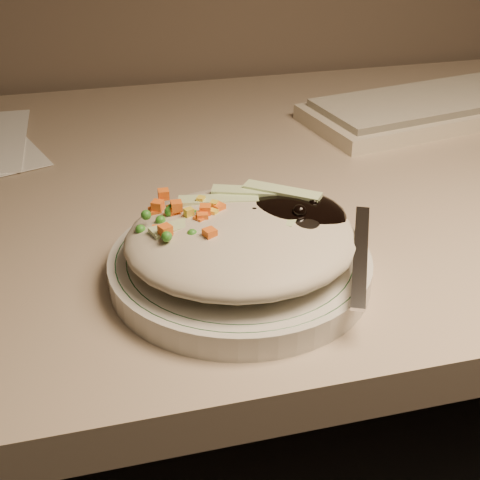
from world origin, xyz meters
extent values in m
cube|color=tan|center=(0.00, 1.38, 0.72)|extent=(1.40, 0.70, 0.04)
cylinder|color=silver|center=(-0.05, 1.17, 0.75)|extent=(0.22, 0.22, 0.02)
torus|color=#144723|center=(-0.05, 1.17, 0.76)|extent=(0.21, 0.21, 0.00)
torus|color=#144723|center=(-0.05, 1.17, 0.76)|extent=(0.19, 0.19, 0.00)
ellipsoid|color=#AFA58E|center=(-0.05, 1.17, 0.78)|extent=(0.19, 0.18, 0.04)
ellipsoid|color=black|center=(0.00, 1.18, 0.79)|extent=(0.10, 0.09, 0.03)
ellipsoid|color=orange|center=(-0.09, 1.19, 0.78)|extent=(0.08, 0.08, 0.02)
sphere|color=black|center=(-0.03, 1.18, 0.79)|extent=(0.01, 0.01, 0.01)
sphere|color=black|center=(0.00, 1.19, 0.79)|extent=(0.01, 0.01, 0.01)
sphere|color=black|center=(0.02, 1.18, 0.80)|extent=(0.01, 0.01, 0.01)
sphere|color=black|center=(0.01, 1.19, 0.79)|extent=(0.01, 0.01, 0.01)
sphere|color=black|center=(0.00, 1.17, 0.80)|extent=(0.01, 0.01, 0.01)
sphere|color=black|center=(-0.01, 1.18, 0.79)|extent=(0.01, 0.01, 0.01)
sphere|color=black|center=(0.01, 1.19, 0.79)|extent=(0.01, 0.01, 0.01)
cube|color=orange|center=(-0.10, 1.20, 0.80)|extent=(0.01, 0.01, 0.01)
cube|color=orange|center=(-0.08, 1.17, 0.79)|extent=(0.01, 0.01, 0.01)
cube|color=orange|center=(-0.11, 1.21, 0.80)|extent=(0.01, 0.01, 0.01)
cube|color=orange|center=(-0.07, 1.19, 0.80)|extent=(0.01, 0.01, 0.01)
cube|color=orange|center=(-0.08, 1.18, 0.80)|extent=(0.01, 0.01, 0.01)
cube|color=orange|center=(-0.11, 1.22, 0.79)|extent=(0.01, 0.01, 0.01)
cube|color=orange|center=(-0.10, 1.20, 0.80)|extent=(0.01, 0.01, 0.01)
cube|color=orange|center=(-0.08, 1.18, 0.80)|extent=(0.01, 0.01, 0.01)
cube|color=orange|center=(-0.06, 1.19, 0.80)|extent=(0.01, 0.01, 0.01)
cube|color=orange|center=(-0.10, 1.22, 0.80)|extent=(0.01, 0.01, 0.01)
cube|color=orange|center=(-0.11, 1.16, 0.80)|extent=(0.01, 0.01, 0.01)
cube|color=orange|center=(-0.08, 1.15, 0.80)|extent=(0.01, 0.01, 0.01)
cube|color=orange|center=(-0.11, 1.18, 0.79)|extent=(0.01, 0.01, 0.01)
cube|color=orange|center=(-0.11, 1.21, 0.79)|extent=(0.01, 0.01, 0.01)
sphere|color=#388C28|center=(-0.08, 1.19, 0.80)|extent=(0.01, 0.01, 0.01)
sphere|color=#388C28|center=(-0.11, 1.15, 0.80)|extent=(0.01, 0.01, 0.01)
sphere|color=#388C28|center=(-0.11, 1.19, 0.80)|extent=(0.01, 0.01, 0.01)
sphere|color=#388C28|center=(-0.12, 1.19, 0.80)|extent=(0.01, 0.01, 0.01)
sphere|color=#388C28|center=(-0.08, 1.19, 0.79)|extent=(0.01, 0.01, 0.01)
sphere|color=#388C28|center=(-0.07, 1.16, 0.79)|extent=(0.01, 0.01, 0.01)
sphere|color=#388C28|center=(-0.09, 1.18, 0.79)|extent=(0.01, 0.01, 0.01)
sphere|color=#388C28|center=(-0.10, 1.17, 0.79)|extent=(0.01, 0.01, 0.01)
sphere|color=#388C28|center=(-0.13, 1.19, 0.79)|extent=(0.01, 0.01, 0.01)
sphere|color=#388C28|center=(-0.10, 1.20, 0.80)|extent=(0.01, 0.01, 0.01)
sphere|color=#388C28|center=(-0.10, 1.20, 0.80)|extent=(0.01, 0.01, 0.01)
sphere|color=#388C28|center=(-0.11, 1.17, 0.79)|extent=(0.01, 0.01, 0.01)
sphere|color=#388C28|center=(-0.09, 1.16, 0.80)|extent=(0.01, 0.01, 0.01)
sphere|color=#388C28|center=(-0.06, 1.21, 0.79)|extent=(0.01, 0.01, 0.01)
cube|color=yellow|center=(-0.08, 1.19, 0.79)|extent=(0.01, 0.01, 0.01)
cube|color=yellow|center=(-0.07, 1.18, 0.80)|extent=(0.01, 0.01, 0.01)
cube|color=yellow|center=(-0.09, 1.20, 0.79)|extent=(0.01, 0.01, 0.01)
cube|color=yellow|center=(-0.09, 1.19, 0.80)|extent=(0.01, 0.01, 0.01)
cube|color=yellow|center=(-0.09, 1.18, 0.79)|extent=(0.01, 0.01, 0.01)
cube|color=yellow|center=(-0.06, 1.19, 0.80)|extent=(0.01, 0.01, 0.01)
cube|color=yellow|center=(-0.07, 1.21, 0.80)|extent=(0.01, 0.01, 0.01)
cube|color=yellow|center=(-0.08, 1.18, 0.79)|extent=(0.01, 0.01, 0.01)
cube|color=#B2D18C|center=(-0.06, 1.21, 0.80)|extent=(0.07, 0.03, 0.00)
cube|color=#B2D18C|center=(-0.03, 1.21, 0.80)|extent=(0.07, 0.04, 0.00)
cube|color=#B2D18C|center=(-0.09, 1.18, 0.80)|extent=(0.07, 0.03, 0.00)
cube|color=#B2D18C|center=(0.00, 1.20, 0.80)|extent=(0.06, 0.05, 0.00)
cube|color=#B2D18C|center=(-0.04, 1.16, 0.79)|extent=(0.07, 0.02, 0.00)
cube|color=#B2D18C|center=(-0.03, 1.17, 0.80)|extent=(0.06, 0.05, 0.00)
ellipsoid|color=silver|center=(0.00, 1.16, 0.79)|extent=(0.05, 0.06, 0.01)
cube|color=silver|center=(0.04, 1.12, 0.78)|extent=(0.06, 0.11, 0.03)
cube|color=beige|center=(0.33, 1.50, 0.75)|extent=(0.43, 0.21, 0.02)
cube|color=beige|center=(0.33, 1.50, 0.76)|extent=(0.40, 0.19, 0.01)
camera|label=1|loc=(-0.16, 0.71, 1.06)|focal=50.00mm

